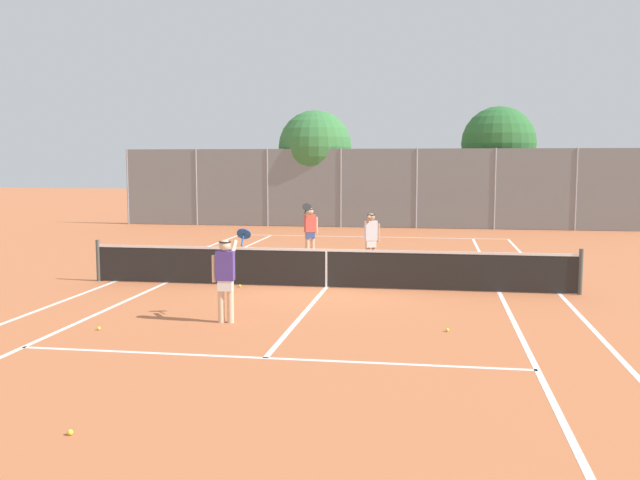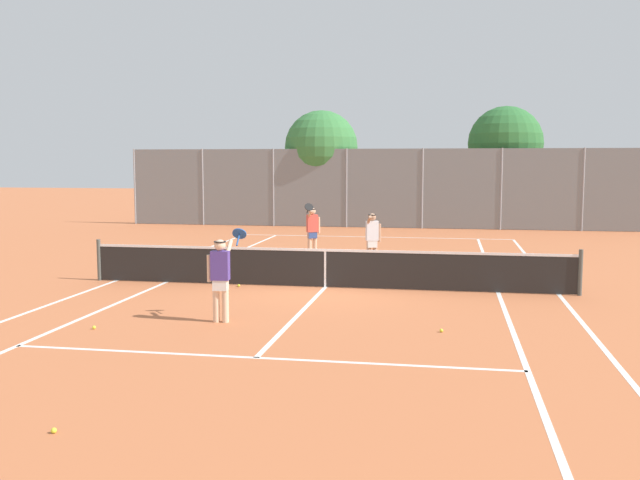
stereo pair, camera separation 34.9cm
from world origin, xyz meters
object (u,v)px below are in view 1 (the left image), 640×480
at_px(tennis_net, 326,267).
at_px(loose_tennis_ball_1, 268,250).
at_px(loose_tennis_ball_2, 367,258).
at_px(loose_tennis_ball_4, 99,328).
at_px(loose_tennis_ball_3, 70,432).
at_px(player_far_right, 371,237).
at_px(tree_behind_right, 499,146).
at_px(loose_tennis_ball_5, 240,286).
at_px(player_far_left, 310,229).
at_px(tree_behind_left, 312,150).
at_px(player_near_side, 226,275).
at_px(loose_tennis_ball_0, 447,330).

distance_m(tennis_net, loose_tennis_ball_1, 7.44).
relative_size(loose_tennis_ball_2, loose_tennis_ball_4, 1.00).
bearing_deg(loose_tennis_ball_3, player_far_right, 80.30).
relative_size(loose_tennis_ball_3, tree_behind_right, 0.01).
relative_size(loose_tennis_ball_5, tree_behind_right, 0.01).
xyz_separation_m(tennis_net, loose_tennis_ball_3, (-1.43, -9.83, -0.48)).
height_order(tennis_net, loose_tennis_ball_3, tennis_net).
distance_m(loose_tennis_ball_2, loose_tennis_ball_4, 11.00).
xyz_separation_m(player_far_left, tree_behind_right, (6.94, 12.71, 2.90)).
height_order(player_far_right, loose_tennis_ball_2, player_far_right).
distance_m(loose_tennis_ball_4, tree_behind_left, 22.83).
xyz_separation_m(loose_tennis_ball_1, loose_tennis_ball_3, (1.64, -16.59, 0.00)).
height_order(player_near_side, player_far_right, player_near_side).
bearing_deg(loose_tennis_ball_4, player_far_right, 62.95).
bearing_deg(tennis_net, loose_tennis_ball_5, -172.02).
bearing_deg(loose_tennis_ball_1, tree_behind_left, 91.53).
bearing_deg(loose_tennis_ball_5, loose_tennis_ball_2, 64.49).
distance_m(tennis_net, tree_behind_right, 19.21).
bearing_deg(player_far_left, loose_tennis_ball_4, -101.42).
distance_m(loose_tennis_ball_2, tree_behind_right, 14.35).
relative_size(tennis_net, loose_tennis_ball_3, 181.82).
bearing_deg(tennis_net, loose_tennis_ball_4, -124.25).
distance_m(loose_tennis_ball_5, tree_behind_right, 20.28).
bearing_deg(tree_behind_right, tennis_net, -107.21).
xyz_separation_m(loose_tennis_ball_0, loose_tennis_ball_2, (-2.34, 9.38, 0.00)).
distance_m(loose_tennis_ball_1, tree_behind_right, 14.75).
height_order(tennis_net, loose_tennis_ball_1, tennis_net).
xyz_separation_m(tennis_net, loose_tennis_ball_5, (-2.11, -0.30, -0.48)).
bearing_deg(loose_tennis_ball_4, player_near_side, 25.02).
xyz_separation_m(loose_tennis_ball_2, loose_tennis_ball_4, (-3.96, -10.27, 0.00)).
distance_m(player_near_side, player_far_right, 7.64).
distance_m(loose_tennis_ball_1, tree_behind_left, 11.32).
bearing_deg(player_near_side, tree_behind_right, 72.64).
bearing_deg(tree_behind_left, player_far_right, -73.69).
bearing_deg(loose_tennis_ball_5, player_far_left, 82.27).
bearing_deg(loose_tennis_ball_4, tree_behind_left, 89.76).
bearing_deg(loose_tennis_ball_3, loose_tennis_ball_5, 94.06).
bearing_deg(loose_tennis_ball_1, player_far_left, -39.01).
relative_size(tennis_net, tree_behind_right, 2.11).
xyz_separation_m(player_near_side, loose_tennis_ball_3, (-0.11, -5.76, -0.89)).
height_order(tennis_net, player_far_right, player_far_right).
bearing_deg(player_near_side, player_far_right, 73.80).
bearing_deg(loose_tennis_ball_0, loose_tennis_ball_2, 104.00).
bearing_deg(player_far_left, loose_tennis_ball_5, -97.73).
bearing_deg(player_far_left, tennis_net, -75.94).
relative_size(loose_tennis_ball_1, loose_tennis_ball_2, 1.00).
bearing_deg(tree_behind_left, tennis_net, -79.14).
bearing_deg(tennis_net, tree_behind_left, 100.86).
bearing_deg(tree_behind_left, player_far_left, -80.58).
relative_size(loose_tennis_ball_3, tree_behind_left, 0.01).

